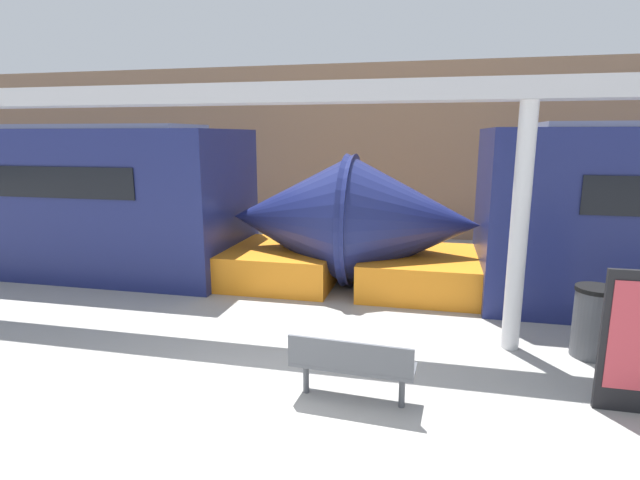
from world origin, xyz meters
The scene contains 6 objects.
ground_plane centered at (0.00, 0.00, 0.00)m, with size 60.00×60.00×0.00m, color #9E9B96.
station_wall centered at (0.00, 10.43, 2.50)m, with size 56.00×0.20×5.00m, color #937051.
bench_near centered at (0.92, 0.69, 0.48)m, with size 1.43×0.53×0.79m.
trash_bin centered at (3.92, 2.64, 0.50)m, with size 0.54×0.54×0.99m.
support_column_near centered at (2.88, 2.69, 1.71)m, with size 0.24×0.24×3.42m, color silver.
canopy_beam centered at (2.88, 2.69, 3.56)m, with size 28.00×0.60×0.28m, color #B7B7BC.
Camera 1 is at (1.73, -4.42, 2.98)m, focal length 28.00 mm.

